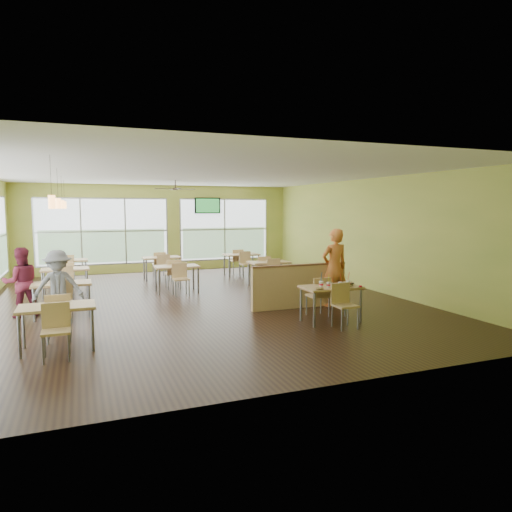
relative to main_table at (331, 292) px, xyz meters
name	(u,v)px	position (x,y,z in m)	size (l,w,h in m)	color
room	(200,238)	(-2.00, 3.00, 0.97)	(12.00, 12.04, 3.20)	black
window_bays	(85,238)	(-4.65, 6.08, 0.85)	(9.24, 10.24, 2.38)	white
main_table	(331,292)	(0.00, 0.00, 0.00)	(1.22, 1.52, 0.87)	tan
half_wall_divider	(299,286)	(0.00, 1.45, -0.11)	(2.40, 0.14, 1.04)	tan
dining_tables	(148,270)	(-3.05, 4.71, 0.00)	(6.92, 8.72, 0.87)	tan
pendant_lights	(60,204)	(-5.20, 3.68, 1.82)	(0.11, 7.31, 0.86)	#2D2119
ceiling_fan	(175,189)	(-2.00, 6.00, 2.32)	(1.25, 1.25, 0.29)	#2D2119
tv_backwall	(208,206)	(-0.20, 8.90, 1.82)	(1.00, 0.07, 0.60)	black
man_plaid	(334,268)	(0.85, 1.29, 0.30)	(0.68, 0.45, 1.87)	#F4461B
patron_maroon	(21,282)	(-6.02, 2.82, 0.13)	(0.74, 0.57, 1.51)	maroon
patron_grey	(58,287)	(-5.25, 1.88, 0.13)	(0.98, 0.56, 1.51)	slate
cup_blue	(321,284)	(-0.27, -0.07, 0.19)	(0.10, 0.10, 0.34)	white
cup_yellow	(329,285)	(-0.14, -0.15, 0.18)	(0.09, 0.09, 0.31)	white
cup_red_near	(340,284)	(0.10, -0.20, 0.18)	(0.08, 0.08, 0.30)	white
cup_red_far	(348,283)	(0.32, -0.16, 0.18)	(0.09, 0.09, 0.32)	white
food_basket	(348,283)	(0.40, 0.00, 0.15)	(0.26, 0.26, 0.06)	black
ketchup_cup	(360,286)	(0.51, -0.30, 0.13)	(0.07, 0.07, 0.03)	#A90218
wrapper_left	(320,288)	(-0.40, -0.25, 0.14)	(0.18, 0.16, 0.04)	#9D804C
wrapper_mid	(330,284)	(0.05, 0.15, 0.14)	(0.20, 0.18, 0.05)	#9D804C
wrapper_right	(349,286)	(0.30, -0.22, 0.14)	(0.14, 0.13, 0.04)	#9D804C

